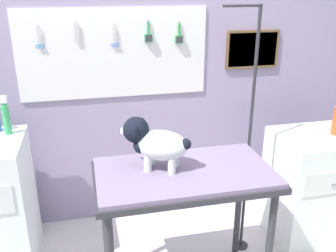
% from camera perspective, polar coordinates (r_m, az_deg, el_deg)
% --- Properties ---
extents(rear_wall_panel, '(4.00, 0.11, 2.30)m').
position_cam_1_polar(rear_wall_panel, '(2.93, -4.78, 6.74)').
color(rear_wall_panel, '#9B8BAE').
rests_on(rear_wall_panel, ground).
extents(grooming_table, '(1.04, 0.58, 0.87)m').
position_cam_1_polar(grooming_table, '(2.21, 2.50, -8.93)').
color(grooming_table, '#2D2D33').
rests_on(grooming_table, ground).
extents(grooming_arm, '(0.30, 0.11, 1.76)m').
position_cam_1_polar(grooming_arm, '(2.61, 12.05, -3.18)').
color(grooming_arm, '#2D2D33').
rests_on(grooming_arm, ground).
extents(dog, '(0.41, 0.30, 0.30)m').
position_cam_1_polar(dog, '(2.12, -2.23, -2.50)').
color(dog, white).
rests_on(dog, grooming_table).
extents(cabinet_right, '(0.68, 0.54, 0.85)m').
position_cam_1_polar(cabinet_right, '(3.10, 21.77, -8.55)').
color(cabinet_right, white).
rests_on(cabinet_right, ground).
extents(spray_bottle_tall, '(0.05, 0.05, 0.26)m').
position_cam_1_polar(spray_bottle_tall, '(2.66, -23.48, 1.18)').
color(spray_bottle_tall, '#3AA160').
rests_on(spray_bottle_tall, counter_left).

